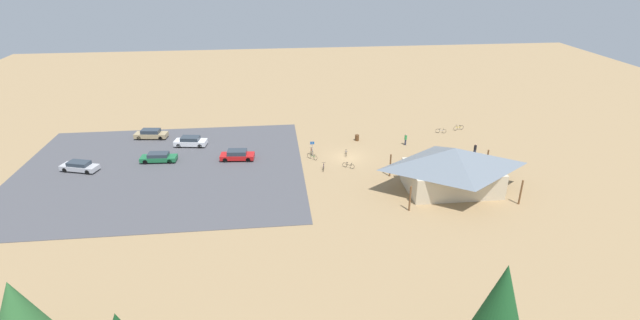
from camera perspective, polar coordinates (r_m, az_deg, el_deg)
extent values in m
plane|color=#9E7F56|center=(64.33, 3.36, 0.35)|extent=(160.00, 160.00, 0.00)
cube|color=#4C4C51|center=(63.87, -18.88, -1.15)|extent=(36.64, 30.73, 0.05)
cube|color=beige|center=(57.14, 15.77, -2.13)|extent=(10.49, 6.48, 2.98)
pyramid|color=slate|center=(56.06, 16.07, 0.30)|extent=(12.98, 8.97, 2.33)
cylinder|color=brown|center=(63.19, 19.70, -0.08)|extent=(0.20, 0.20, 2.98)
cylinder|color=brown|center=(58.87, 8.57, -0.65)|extent=(0.20, 0.20, 2.98)
cylinder|color=brown|center=(56.40, 23.30, -3.64)|extent=(0.20, 0.20, 2.98)
cylinder|color=brown|center=(51.51, 10.93, -4.63)|extent=(0.20, 0.20, 2.98)
cylinder|color=brown|center=(69.99, 4.53, 2.73)|extent=(0.60, 0.60, 0.90)
cylinder|color=#99999E|center=(64.25, -0.95, 1.43)|extent=(0.08, 0.08, 2.20)
cube|color=#1959B2|center=(63.95, -0.96, 2.09)|extent=(0.56, 0.04, 0.40)
cone|color=#2D6633|center=(38.14, -33.13, -15.03)|extent=(3.69, 3.69, 4.54)
cone|color=#194C23|center=(33.07, 21.28, -15.77)|extent=(3.48, 3.48, 5.64)
torus|color=black|center=(63.79, -1.32, 0.51)|extent=(0.51, 0.50, 0.67)
torus|color=black|center=(63.20, -0.59, 0.28)|extent=(0.51, 0.50, 0.67)
cylinder|color=#1E7F38|center=(63.45, -0.96, 0.48)|extent=(0.70, 0.69, 0.04)
cylinder|color=#1E7F38|center=(63.52, -1.09, 0.60)|extent=(0.04, 0.04, 0.39)
cube|color=black|center=(63.44, -1.09, 0.76)|extent=(0.20, 0.20, 0.05)
cylinder|color=#1E7F38|center=(63.17, -0.67, 0.49)|extent=(0.04, 0.04, 0.45)
cylinder|color=black|center=(63.08, -0.67, 0.68)|extent=(0.36, 0.37, 0.03)
torus|color=black|center=(59.94, 0.43, -1.07)|extent=(0.16, 0.74, 0.74)
torus|color=black|center=(60.80, 0.47, -0.69)|extent=(0.16, 0.74, 0.74)
cylinder|color=#722D9E|center=(60.31, 0.45, -0.77)|extent=(0.17, 0.87, 0.04)
cylinder|color=#722D9E|center=(60.12, 0.45, -0.75)|extent=(0.04, 0.04, 0.45)
cube|color=black|center=(60.02, 0.45, -0.56)|extent=(0.11, 0.21, 0.05)
cylinder|color=#722D9E|center=(60.61, 0.47, -0.53)|extent=(0.04, 0.04, 0.48)
cylinder|color=black|center=(60.51, 0.47, -0.32)|extent=(0.48, 0.11, 0.03)
torus|color=black|center=(61.24, 3.04, -0.59)|extent=(0.56, 0.39, 0.64)
torus|color=black|center=(60.86, 3.94, -0.78)|extent=(0.56, 0.39, 0.64)
cylinder|color=black|center=(61.00, 3.49, -0.59)|extent=(0.83, 0.57, 0.04)
cylinder|color=black|center=(61.03, 3.33, -0.48)|extent=(0.04, 0.04, 0.40)
cube|color=black|center=(60.95, 3.34, -0.30)|extent=(0.21, 0.18, 0.05)
cylinder|color=black|center=(60.80, 3.86, -0.57)|extent=(0.04, 0.04, 0.44)
cylinder|color=black|center=(60.71, 3.86, -0.39)|extent=(0.29, 0.42, 0.03)
torus|color=black|center=(77.52, 16.89, 3.83)|extent=(0.71, 0.20, 0.72)
torus|color=black|center=(76.90, 16.23, 3.75)|extent=(0.71, 0.20, 0.72)
cylinder|color=yellow|center=(77.17, 16.57, 3.87)|extent=(0.98, 0.26, 0.04)
cylinder|color=yellow|center=(77.26, 16.69, 3.93)|extent=(0.04, 0.04, 0.37)
cube|color=black|center=(77.20, 16.71, 4.06)|extent=(0.21, 0.12, 0.05)
cylinder|color=yellow|center=(76.88, 16.31, 3.92)|extent=(0.04, 0.04, 0.48)
cylinder|color=black|center=(76.81, 16.33, 4.09)|extent=(0.14, 0.47, 0.03)
torus|color=black|center=(65.38, 3.19, 1.07)|extent=(0.12, 0.65, 0.65)
torus|color=black|center=(64.41, 3.22, 0.70)|extent=(0.12, 0.65, 0.65)
cylinder|color=#2347B7|center=(64.86, 3.20, 0.97)|extent=(0.16, 0.97, 0.04)
cylinder|color=#2347B7|center=(65.00, 3.20, 1.11)|extent=(0.04, 0.04, 0.37)
cube|color=black|center=(64.93, 3.20, 1.26)|extent=(0.11, 0.21, 0.05)
cylinder|color=#2347B7|center=(64.43, 3.22, 0.90)|extent=(0.04, 0.04, 0.40)
cylinder|color=black|center=(64.35, 3.22, 1.07)|extent=(0.48, 0.09, 0.03)
torus|color=black|center=(75.07, 14.16, 3.46)|extent=(0.65, 0.19, 0.66)
torus|color=black|center=(75.22, 14.91, 3.42)|extent=(0.65, 0.19, 0.66)
cylinder|color=#B7B7BC|center=(75.11, 14.54, 3.52)|extent=(0.90, 0.24, 0.04)
cylinder|color=#B7B7BC|center=(75.06, 14.41, 3.57)|extent=(0.04, 0.04, 0.35)
cube|color=black|center=(75.00, 14.43, 3.70)|extent=(0.21, 0.12, 0.05)
cylinder|color=#B7B7BC|center=(75.12, 14.85, 3.59)|extent=(0.04, 0.04, 0.46)
cylinder|color=black|center=(75.05, 14.87, 3.75)|extent=(0.14, 0.47, 0.03)
torus|color=black|center=(64.57, -0.90, 0.84)|extent=(0.12, 0.73, 0.73)
torus|color=black|center=(65.44, -1.08, 1.16)|extent=(0.12, 0.73, 0.73)
cylinder|color=red|center=(64.96, -0.99, 1.10)|extent=(0.13, 0.88, 0.04)
cylinder|color=red|center=(64.77, -0.96, 1.11)|extent=(0.04, 0.04, 0.40)
cube|color=black|center=(64.69, -0.96, 1.27)|extent=(0.10, 0.21, 0.05)
cylinder|color=red|center=(65.26, -1.06, 1.33)|extent=(0.04, 0.04, 0.48)
cylinder|color=black|center=(65.17, -1.06, 1.52)|extent=(0.48, 0.08, 0.03)
cube|color=white|center=(70.18, -15.50, 2.09)|extent=(4.78, 2.52, 0.66)
cube|color=#2D3842|center=(69.97, -15.55, 2.54)|extent=(2.77, 1.99, 0.53)
cylinder|color=black|center=(70.04, -16.87, 1.67)|extent=(0.67, 0.31, 0.64)
cylinder|color=black|center=(71.47, -16.48, 2.17)|extent=(0.67, 0.31, 0.64)
cylinder|color=black|center=(69.09, -14.44, 1.65)|extent=(0.67, 0.31, 0.64)
cylinder|color=black|center=(70.54, -14.09, 2.16)|extent=(0.67, 0.31, 0.64)
cube|color=#BCBCC1|center=(67.37, -27.28, -0.79)|extent=(5.04, 3.05, 0.59)
cube|color=#2D3842|center=(67.17, -27.36, -0.37)|extent=(2.99, 2.23, 0.49)
cylinder|color=black|center=(67.92, -28.69, -1.08)|extent=(0.68, 0.40, 0.64)
cylinder|color=black|center=(68.95, -27.95, -0.57)|extent=(0.68, 0.40, 0.64)
cylinder|color=black|center=(65.96, -26.50, -1.33)|extent=(0.68, 0.40, 0.64)
cylinder|color=black|center=(67.02, -25.78, -0.80)|extent=(0.68, 0.40, 0.64)
cube|color=tan|center=(74.90, -19.90, 2.89)|extent=(4.93, 2.31, 0.65)
cube|color=#2D3842|center=(74.69, -19.97, 3.33)|extent=(2.83, 1.85, 0.56)
cylinder|color=black|center=(74.89, -21.22, 2.51)|extent=(0.66, 0.30, 0.64)
cylinder|color=black|center=(76.21, -20.83, 2.93)|extent=(0.66, 0.30, 0.64)
cylinder|color=black|center=(73.75, -18.89, 2.53)|extent=(0.66, 0.30, 0.64)
cylinder|color=black|center=(75.09, -18.54, 2.96)|extent=(0.66, 0.30, 0.64)
cube|color=red|center=(64.10, -10.05, 0.46)|extent=(4.67, 2.23, 0.58)
cube|color=#2D3842|center=(63.87, -10.09, 0.94)|extent=(2.67, 1.83, 0.58)
cylinder|color=black|center=(63.70, -11.50, -0.01)|extent=(0.66, 0.27, 0.64)
cylinder|color=black|center=(65.16, -11.28, 0.58)|extent=(0.66, 0.27, 0.64)
cylinder|color=black|center=(63.22, -8.76, 0.02)|extent=(0.66, 0.27, 0.64)
cylinder|color=black|center=(64.70, -8.59, 0.61)|extent=(0.66, 0.27, 0.64)
cube|color=#1E6B3D|center=(66.16, -19.08, 0.20)|extent=(4.79, 1.99, 0.55)
cube|color=#2D3842|center=(65.97, -19.14, 0.62)|extent=(2.72, 1.66, 0.49)
cylinder|color=black|center=(66.05, -20.55, -0.23)|extent=(0.65, 0.26, 0.64)
cylinder|color=black|center=(67.35, -20.20, 0.29)|extent=(0.65, 0.26, 0.64)
cylinder|color=black|center=(65.14, -17.87, -0.17)|extent=(0.65, 0.26, 0.64)
cylinder|color=black|center=(66.46, -17.58, 0.36)|extent=(0.65, 0.26, 0.64)
cube|color=#2D3347|center=(69.34, 10.38, 2.16)|extent=(0.32, 0.37, 0.83)
cylinder|color=green|center=(69.08, 10.42, 2.72)|extent=(0.36, 0.36, 0.62)
sphere|color=tan|center=(68.93, 10.45, 3.05)|extent=(0.24, 0.24, 0.24)
cube|color=#2D3347|center=(68.13, 18.34, 0.89)|extent=(0.40, 0.38, 0.85)
cylinder|color=black|center=(67.86, 18.42, 1.46)|extent=(0.36, 0.36, 0.62)
sphere|color=tan|center=(67.71, 18.47, 1.80)|extent=(0.24, 0.24, 0.24)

